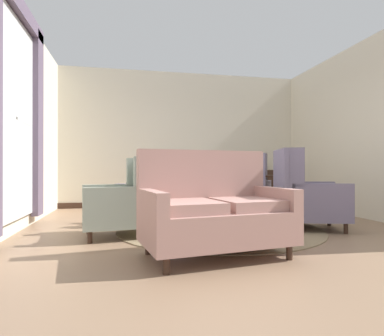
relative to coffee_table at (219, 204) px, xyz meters
name	(u,v)px	position (x,y,z in m)	size (l,w,h in m)	color
ground	(226,233)	(0.00, -0.31, -0.35)	(9.19, 9.19, 0.00)	#896B51
wall_back	(183,139)	(0.00, 2.97, 1.17)	(5.62, 0.08, 3.04)	beige
wall_left	(23,122)	(-2.73, 0.67, 1.17)	(0.08, 4.59, 3.04)	beige
wall_right	(357,131)	(2.73, 0.67, 1.17)	(0.08, 4.59, 3.04)	beige
baseboard_back	(183,203)	(0.00, 2.91, -0.29)	(5.46, 0.03, 0.12)	#382319
area_rug	(219,229)	(0.00, -0.01, -0.35)	(2.82, 2.82, 0.01)	#847051
window_with_curtains	(17,106)	(-2.63, 0.11, 1.30)	(0.12, 2.07, 2.87)	silver
coffee_table	(219,204)	(0.00, 0.00, 0.00)	(0.83, 0.83, 0.44)	#382319
porcelain_vase	(215,189)	(-0.06, -0.02, 0.21)	(0.14, 0.14, 0.30)	#384C93
settee	(214,212)	(-0.44, -1.33, 0.07)	(1.49, 1.02, 1.04)	tan
armchair_back_corner	(244,192)	(0.73, 0.92, 0.10)	(1.13, 1.15, 1.10)	slate
armchair_far_left	(124,202)	(-1.30, -0.21, 0.07)	(0.92, 0.83, 0.99)	gray
armchair_near_window	(304,196)	(1.17, -0.23, 0.11)	(1.05, 0.97, 1.12)	slate
armchair_near_sideboard	(157,193)	(-0.78, 0.87, 0.10)	(1.19, 1.18, 1.10)	slate
side_table	(262,193)	(0.95, 0.70, 0.09)	(0.54, 0.54, 0.74)	#382319
sideboard	(248,185)	(1.48, 2.67, 0.12)	(1.04, 0.42, 1.01)	#382319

